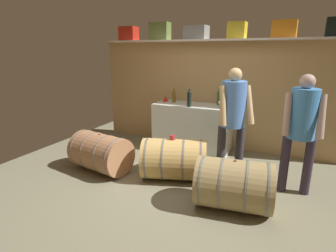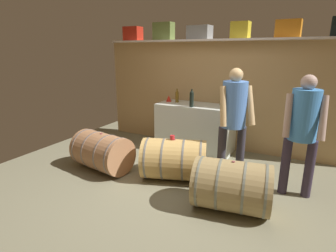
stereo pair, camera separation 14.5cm
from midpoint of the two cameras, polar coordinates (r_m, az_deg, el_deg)
ground_plane at (r=4.27m, az=4.85°, el=-10.65°), size 6.09×7.35×0.02m
back_wall_panel at (r=5.38m, az=11.47°, el=6.20°), size 4.89×0.10×2.05m
high_shelf_board at (r=5.17m, az=11.64°, el=17.43°), size 4.50×0.40×0.03m
toolcase_red at (r=5.96m, az=-6.70°, el=18.86°), size 0.35×0.28×0.28m
toolcase_olive at (r=5.59m, az=-0.14°, el=19.44°), size 0.40×0.22×0.33m
toolcase_grey at (r=5.29m, az=7.56°, el=19.06°), size 0.44×0.31×0.24m
toolcase_yellow at (r=5.09m, az=15.97°, el=18.96°), size 0.31×0.25×0.28m
toolcase_orange at (r=4.98m, az=24.98°, el=18.21°), size 0.39×0.24×0.28m
work_cabinet at (r=5.25m, az=6.56°, el=-0.27°), size 1.46×0.64×0.90m
wine_bottle_dark at (r=4.88m, az=5.90°, el=5.81°), size 0.08×0.08×0.33m
wine_bottle_amber at (r=5.31m, az=2.72°, el=6.33°), size 0.07×0.07×0.27m
wine_bottle_green at (r=5.15m, az=12.17°, el=5.92°), size 0.07×0.07×0.30m
wine_glass at (r=4.90m, az=12.35°, el=4.72°), size 0.07×0.07×0.12m
red_funnel at (r=5.42m, az=0.92°, el=5.86°), size 0.11×0.11×0.12m
wine_barrel_near at (r=4.06m, az=2.31°, el=-7.07°), size 1.09×0.88×0.63m
wine_barrel_far at (r=3.41m, az=14.58°, el=-12.19°), size 0.98×0.73×0.63m
wine_barrel_flank at (r=4.47m, az=-12.84°, el=-5.35°), size 1.01×0.75×0.62m
tasting_cup at (r=3.95m, az=1.97°, el=-2.42°), size 0.07×0.07×0.06m
winemaker_pouring at (r=4.01m, az=14.81°, el=2.67°), size 0.53×0.48×1.65m
visitor_tasting at (r=3.82m, az=27.72°, el=0.30°), size 0.49×0.38×1.61m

